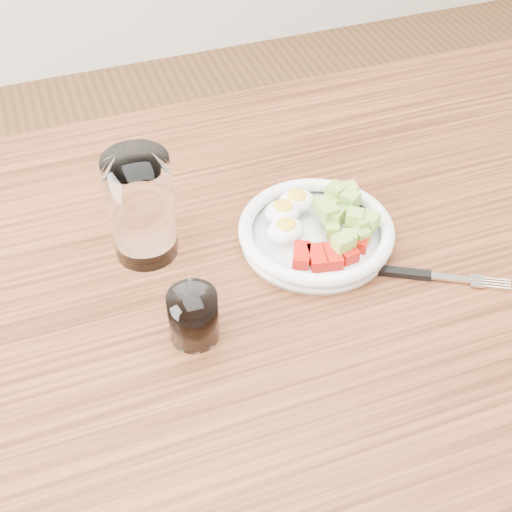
% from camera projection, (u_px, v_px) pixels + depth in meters
% --- Properties ---
extents(dining_table, '(1.50, 0.90, 0.77)m').
position_uv_depth(dining_table, '(265.00, 324.00, 1.02)').
color(dining_table, brown).
rests_on(dining_table, ground).
extents(bowl, '(0.22, 0.22, 0.06)m').
position_uv_depth(bowl, '(316.00, 230.00, 0.99)').
color(bowl, white).
rests_on(bowl, dining_table).
extents(fork, '(0.18, 0.11, 0.01)m').
position_uv_depth(fork, '(415.00, 274.00, 0.95)').
color(fork, black).
rests_on(fork, dining_table).
extents(water_glass, '(0.09, 0.09, 0.16)m').
position_uv_depth(water_glass, '(141.00, 207.00, 0.93)').
color(water_glass, white).
rests_on(water_glass, dining_table).
extents(coffee_glass, '(0.06, 0.06, 0.07)m').
position_uv_depth(coffee_glass, '(193.00, 317.00, 0.86)').
color(coffee_glass, white).
rests_on(coffee_glass, dining_table).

